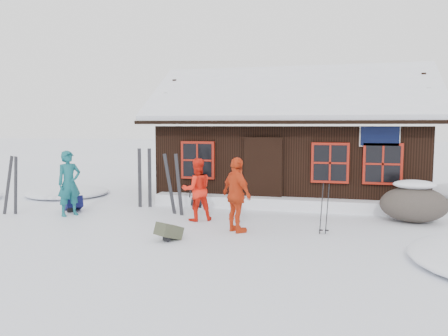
{
  "coord_description": "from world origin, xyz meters",
  "views": [
    {
      "loc": [
        2.88,
        -10.15,
        2.41
      ],
      "look_at": [
        0.14,
        0.76,
        1.3
      ],
      "focal_mm": 35.0,
      "sensor_mm": 36.0,
      "label": 1
    }
  ],
  "objects": [
    {
      "name": "backpack_blue",
      "position": [
        -4.15,
        0.53,
        0.16
      ],
      "size": [
        0.7,
        0.71,
        0.31
      ],
      "primitive_type": "cube",
      "rotation": [
        0.0,
        0.0,
        0.73
      ],
      "color": "#101244",
      "rests_on": "ground"
    },
    {
      "name": "ground",
      "position": [
        0.0,
        0.0,
        0.0
      ],
      "size": [
        120.0,
        120.0,
        0.0
      ],
      "primitive_type": "plane",
      "color": "white",
      "rests_on": "ground"
    },
    {
      "name": "skier_orange_right",
      "position": [
        0.81,
        -0.71,
        0.85
      ],
      "size": [
        1.01,
        0.98,
        1.7
      ],
      "primitive_type": "imported",
      "rotation": [
        0.0,
        0.0,
        2.38
      ],
      "color": "red",
      "rests_on": "ground"
    },
    {
      "name": "mountain_hut",
      "position": [
        1.5,
        4.98,
        1.58
      ],
      "size": [
        8.9,
        6.09,
        4.42
      ],
      "color": "black",
      "rests_on": "ground"
    },
    {
      "name": "boulder",
      "position": [
        4.85,
        1.37,
        0.48
      ],
      "size": [
        1.62,
        1.21,
        0.94
      ],
      "color": "#4D443D",
      "rests_on": "ground"
    },
    {
      "name": "snow_drift",
      "position": [
        1.5,
        2.25,
        0.17
      ],
      "size": [
        7.6,
        0.6,
        0.35
      ],
      "primitive_type": "cube",
      "color": "white",
      "rests_on": "ground"
    },
    {
      "name": "snow_mounds",
      "position": [
        1.65,
        1.86,
        0.0
      ],
      "size": [
        20.6,
        13.2,
        0.48
      ],
      "color": "white",
      "rests_on": "ground"
    },
    {
      "name": "skier_crouched",
      "position": [
        -0.97,
        1.92,
        0.49
      ],
      "size": [
        0.57,
        0.5,
        0.98
      ],
      "primitive_type": "imported",
      "rotation": [
        0.0,
        0.0,
        0.49
      ],
      "color": "black",
      "rests_on": "ground"
    },
    {
      "name": "ski_pair_right",
      "position": [
        -2.47,
        1.6,
        0.84
      ],
      "size": [
        0.39,
        0.11,
        1.78
      ],
      "rotation": [
        0.0,
        0.0,
        0.22
      ],
      "color": "black",
      "rests_on": "ground"
    },
    {
      "name": "ski_pair_left",
      "position": [
        -5.5,
        -0.26,
        0.77
      ],
      "size": [
        0.61,
        0.19,
        1.64
      ],
      "rotation": [
        0.0,
        0.0,
        -0.12
      ],
      "color": "black",
      "rests_on": "ground"
    },
    {
      "name": "skier_orange_left",
      "position": [
        -0.43,
        0.24,
        0.79
      ],
      "size": [
        0.96,
        0.9,
        1.58
      ],
      "primitive_type": "imported",
      "rotation": [
        0.0,
        0.0,
        3.68
      ],
      "color": "red",
      "rests_on": "ground"
    },
    {
      "name": "skier_teal",
      "position": [
        -3.91,
        -0.02,
        0.87
      ],
      "size": [
        0.69,
        0.76,
        1.74
      ],
      "primitive_type": "imported",
      "rotation": [
        0.0,
        0.0,
        1.0
      ],
      "color": "#14575F",
      "rests_on": "ground"
    },
    {
      "name": "ski_pair_mid",
      "position": [
        -1.26,
        0.82,
        0.8
      ],
      "size": [
        0.6,
        0.19,
        1.7
      ],
      "rotation": [
        0.0,
        0.0,
        -0.15
      ],
      "color": "black",
      "rests_on": "ground"
    },
    {
      "name": "backpack_olive",
      "position": [
        -0.42,
        -1.74,
        0.13
      ],
      "size": [
        0.57,
        0.61,
        0.27
      ],
      "primitive_type": "cube",
      "rotation": [
        0.0,
        0.0,
        -0.54
      ],
      "color": "#3E412F",
      "rests_on": "ground"
    },
    {
      "name": "ski_poles",
      "position": [
        2.72,
        -0.39,
        0.55
      ],
      "size": [
        0.21,
        0.1,
        1.17
      ],
      "color": "black",
      "rests_on": "ground"
    }
  ]
}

